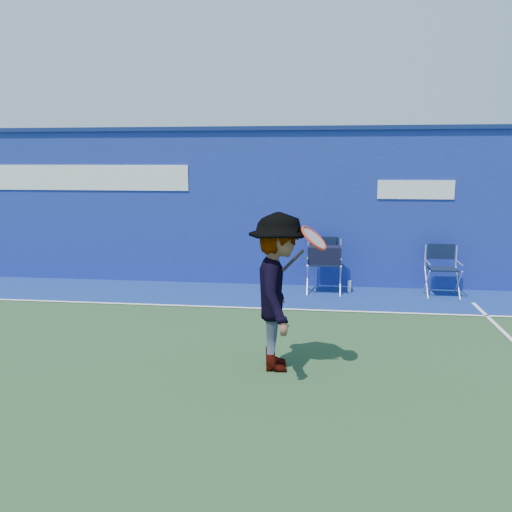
# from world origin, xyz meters

# --- Properties ---
(ground) EXTENTS (80.00, 80.00, 0.00)m
(ground) POSITION_xyz_m (0.00, 0.00, 0.00)
(ground) COLOR #254324
(ground) RESTS_ON ground
(stadium_wall) EXTENTS (24.00, 0.50, 3.08)m
(stadium_wall) POSITION_xyz_m (-0.00, 5.20, 1.55)
(stadium_wall) COLOR navy
(stadium_wall) RESTS_ON ground
(out_of_bounds_strip) EXTENTS (24.00, 1.80, 0.01)m
(out_of_bounds_strip) POSITION_xyz_m (0.00, 4.10, 0.00)
(out_of_bounds_strip) COLOR navy
(out_of_bounds_strip) RESTS_ON ground
(court_lines) EXTENTS (24.00, 12.00, 0.01)m
(court_lines) POSITION_xyz_m (0.00, 0.60, 0.01)
(court_lines) COLOR white
(court_lines) RESTS_ON out_of_bounds_strip
(directors_chair_left) EXTENTS (0.60, 0.56, 1.02)m
(directors_chair_left) POSITION_xyz_m (1.93, 4.48, 0.44)
(directors_chair_left) COLOR silver
(directors_chair_left) RESTS_ON ground
(directors_chair_right) EXTENTS (0.55, 0.50, 0.93)m
(directors_chair_right) POSITION_xyz_m (4.07, 4.49, 0.29)
(directors_chair_right) COLOR silver
(directors_chair_right) RESTS_ON ground
(water_bottle) EXTENTS (0.07, 0.07, 0.23)m
(water_bottle) POSITION_xyz_m (2.41, 4.54, 0.12)
(water_bottle) COLOR silver
(water_bottle) RESTS_ON ground
(tennis_player) EXTENTS (1.00, 1.27, 1.85)m
(tennis_player) POSITION_xyz_m (1.40, 0.66, 0.93)
(tennis_player) COLOR #EA4738
(tennis_player) RESTS_ON ground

